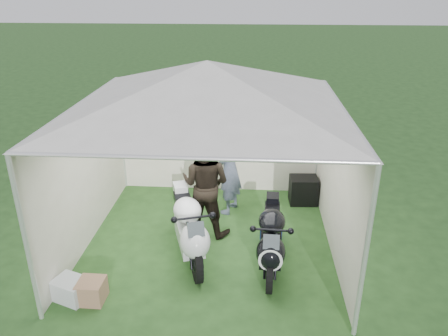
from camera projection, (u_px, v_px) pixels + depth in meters
The scene contains 10 objects.
ground at pixel (210, 240), 7.39m from camera, with size 80.00×80.00×0.00m, color #21441A.
canopy_tent at pixel (208, 89), 6.40m from camera, with size 5.66×5.66×3.00m.
motorcycle_white at pixel (189, 228), 6.71m from camera, with size 0.86×1.92×0.97m.
motorcycle_black at pixel (271, 239), 6.49m from camera, with size 0.46×1.85×0.91m.
paddock_stand at pixel (271, 231), 7.40m from camera, with size 0.37×0.23×0.28m, color #2437B3.
person_dark_jacket at pixel (206, 184), 7.32m from camera, with size 0.87×0.68×1.80m, color black.
person_blue_jacket at pixel (230, 169), 8.00m from camera, with size 0.63×0.41×1.73m, color slate.
equipment_box at pixel (303, 190), 8.55m from camera, with size 0.53×0.43×0.53m, color black.
crate_0 at pixel (71, 289), 5.98m from camera, with size 0.45×0.35×0.30m, color #B5BBBE.
crate_1 at pixel (92, 291), 5.94m from camera, with size 0.35×0.35×0.31m, color #8E684C.
Camera 1 is at (0.68, -6.27, 4.04)m, focal length 35.00 mm.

